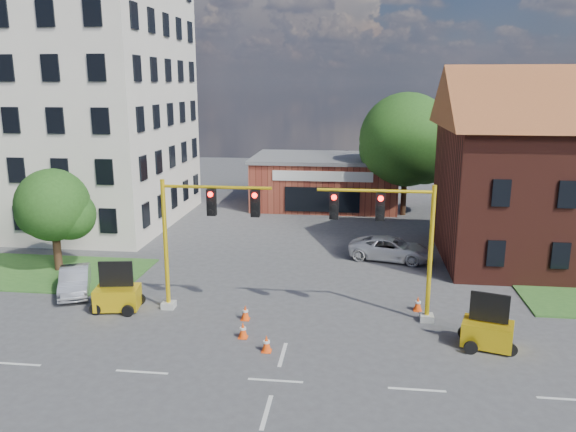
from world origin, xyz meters
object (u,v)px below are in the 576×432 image
object	(u,v)px
signal_mast_west	(200,229)
pickup_white	(391,249)
signal_mast_east	(393,236)
trailer_west	(117,295)
trailer_east	(487,331)

from	to	relation	value
signal_mast_west	pickup_white	world-z (taller)	signal_mast_west
signal_mast_east	trailer_west	xyz separation A→B (m)	(-12.65, -0.49, -3.21)
trailer_west	trailer_east	size ratio (longest dim) A/B	1.02
pickup_white	trailer_east	bearing A→B (deg)	-152.04
signal_mast_west	pickup_white	xyz separation A→B (m)	(9.22, 8.92, -3.23)
signal_mast_west	signal_mast_east	size ratio (longest dim) A/B	1.00
signal_mast_east	trailer_east	xyz separation A→B (m)	(3.75, -2.34, -3.23)
signal_mast_west	pickup_white	size ratio (longest dim) A/B	1.25
signal_mast_east	trailer_west	distance (m)	13.06
trailer_east	pickup_white	distance (m)	11.72
pickup_white	signal_mast_east	bearing A→B (deg)	-171.38
trailer_east	pickup_white	xyz separation A→B (m)	(-3.25, 11.26, -0.00)
signal_mast_east	trailer_east	distance (m)	5.48
signal_mast_east	signal_mast_west	bearing A→B (deg)	180.00
trailer_east	trailer_west	bearing A→B (deg)	-169.61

